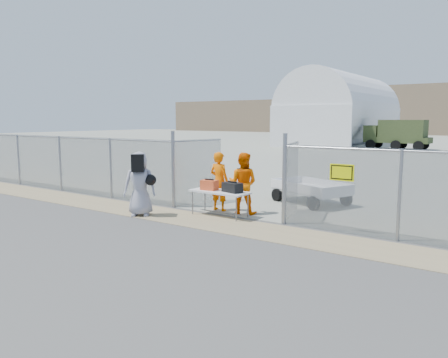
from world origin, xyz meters
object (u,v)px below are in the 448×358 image
Objects in this scene: folding_table at (220,204)px; visitor at (140,184)px; security_worker_left at (219,181)px; security_worker_right at (243,183)px; utility_trailer at (311,192)px.

folding_table is 2.45m from visitor.
security_worker_left is 0.99× the size of security_worker_right.
folding_table is 0.98m from security_worker_left.
visitor is at bearing 26.50° from security_worker_right.
visitor reaches higher than security_worker_right.
folding_table is 0.94× the size of visitor.
security_worker_left reaches higher than utility_trailer.
folding_table is 0.97m from security_worker_right.
security_worker_left is 0.55× the size of utility_trailer.
security_worker_left is (-0.48, 0.65, 0.55)m from folding_table.
utility_trailer is at bearing -122.63° from security_worker_left.
visitor is (-2.00, -1.29, 0.58)m from folding_table.
visitor is at bearing -102.48° from utility_trailer.
folding_table is 0.54× the size of utility_trailer.
folding_table is at bearing -89.05° from utility_trailer.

